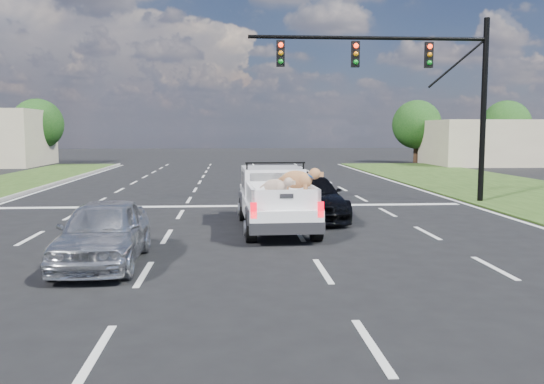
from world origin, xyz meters
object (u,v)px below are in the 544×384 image
at_px(pickup_truck, 276,198).
at_px(black_coupe, 309,197).
at_px(traffic_signal, 423,79).
at_px(silver_sedan, 103,232).

relative_size(pickup_truck, black_coupe, 1.10).
bearing_deg(traffic_signal, black_coupe, -143.25).
relative_size(silver_sedan, black_coupe, 0.86).
bearing_deg(traffic_signal, silver_sedan, -135.93).
height_order(traffic_signal, pickup_truck, traffic_signal).
height_order(traffic_signal, silver_sedan, traffic_signal).
distance_m(pickup_truck, black_coupe, 2.21).
relative_size(pickup_truck, silver_sedan, 1.28).
bearing_deg(traffic_signal, pickup_truck, -137.76).
bearing_deg(silver_sedan, traffic_signal, 43.46).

